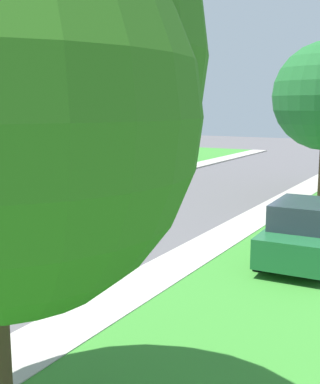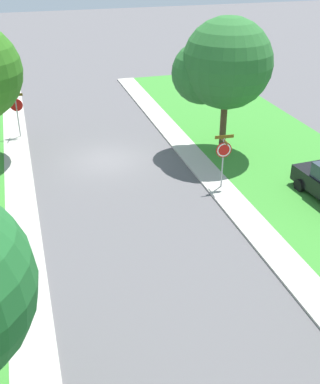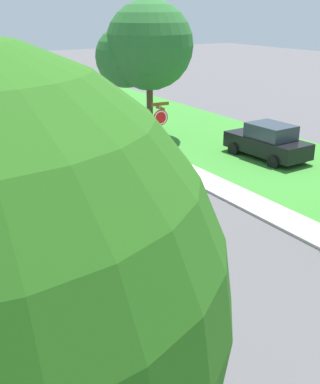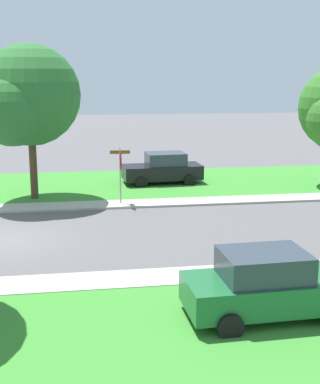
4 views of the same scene
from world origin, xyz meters
name	(u,v)px [view 2 (image 2 of 4)]	position (x,y,z in m)	size (l,w,h in m)	color
ground_plane	(107,160)	(0.00, 0.00, 0.00)	(120.00, 120.00, 0.00)	#565456
sidewalk_east	(31,329)	(4.70, 12.00, 0.05)	(1.40, 56.00, 0.10)	#ADA89E
sidewalk_west	(297,276)	(-4.70, 12.00, 0.05)	(1.40, 56.00, 0.10)	#ADA89E
stop_sign_near_corner	(17,108)	(4.39, -4.81, 1.89)	(0.91, 0.91, 2.77)	#9E9EA3
stop_sign_far_corner	(223,153)	(-4.75, 4.84, 1.89)	(0.92, 0.92, 2.77)	#9E9EA3
tree_sidewalk_near	(221,66)	(-6.22, 0.57, 4.88)	(5.12, 4.77, 7.42)	#4C3823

